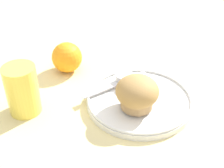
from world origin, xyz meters
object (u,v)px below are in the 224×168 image
object	(u,v)px
juice_glass	(22,90)
muffin	(137,93)
butter_knife	(116,84)
orange_fruit	(67,57)

from	to	relation	value
juice_glass	muffin	bearing A→B (deg)	-60.65
muffin	butter_knife	world-z (taller)	muffin
butter_knife	juice_glass	xyz separation A→B (m)	(-0.17, 0.14, 0.04)
orange_fruit	butter_knife	bearing A→B (deg)	-95.86
muffin	juice_glass	distance (m)	0.25
muffin	butter_knife	bearing A→B (deg)	60.98
orange_fruit	juice_glass	world-z (taller)	juice_glass
butter_knife	orange_fruit	size ratio (longest dim) A/B	2.13
muffin	orange_fruit	xyz separation A→B (m)	(0.06, 0.24, -0.02)
muffin	juice_glass	size ratio (longest dim) A/B	0.82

